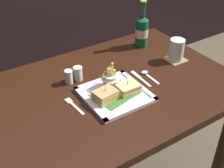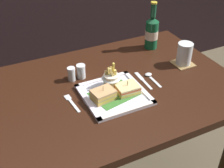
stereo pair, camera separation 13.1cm
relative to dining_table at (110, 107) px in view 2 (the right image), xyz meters
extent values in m
cube|color=black|center=(0.00, 0.00, 0.10)|extent=(1.19, 0.80, 0.04)
cylinder|color=#34230F|center=(-0.52, 0.33, -0.28)|extent=(0.07, 0.07, 0.72)
cylinder|color=#332507|center=(0.52, 0.33, -0.28)|extent=(0.07, 0.07, 0.72)
cube|color=white|center=(-0.01, -0.07, 0.12)|extent=(0.27, 0.27, 0.01)
cube|color=#346C2A|center=(-0.01, -0.07, 0.13)|extent=(0.22, 0.18, 0.00)
cube|color=white|center=(-0.01, -0.19, 0.13)|extent=(0.27, 0.02, 0.01)
cube|color=silver|center=(-0.01, 0.06, 0.13)|extent=(0.27, 0.02, 0.01)
cube|color=white|center=(-0.14, -0.07, 0.13)|extent=(0.02, 0.27, 0.01)
cube|color=white|center=(0.11, -0.07, 0.13)|extent=(0.02, 0.27, 0.01)
cube|color=tan|center=(-0.07, -0.08, 0.13)|extent=(0.10, 0.08, 0.01)
cube|color=gold|center=(-0.07, -0.08, 0.14)|extent=(0.10, 0.08, 0.01)
cube|color=tan|center=(-0.07, -0.08, 0.15)|extent=(0.10, 0.08, 0.01)
cube|color=#E3B34C|center=(-0.07, -0.08, 0.16)|extent=(0.10, 0.08, 0.01)
cube|color=tan|center=(-0.07, -0.08, 0.17)|extent=(0.10, 0.08, 0.01)
cylinder|color=tan|center=(-0.07, -0.08, 0.16)|extent=(0.00, 0.00, 0.07)
cube|color=#D9B780|center=(0.05, -0.08, 0.13)|extent=(0.10, 0.08, 0.01)
cube|color=#DEC545|center=(0.05, -0.08, 0.14)|extent=(0.10, 0.08, 0.01)
cube|color=#D2C17E|center=(0.05, -0.08, 0.15)|extent=(0.10, 0.08, 0.01)
cube|color=#BF4F2C|center=(0.05, -0.08, 0.15)|extent=(0.10, 0.08, 0.01)
cube|color=#D4BE81|center=(0.05, -0.08, 0.16)|extent=(0.10, 0.08, 0.01)
cylinder|color=tan|center=(0.05, -0.08, 0.16)|extent=(0.00, 0.00, 0.06)
cylinder|color=silver|center=(0.00, -0.01, 0.16)|extent=(0.07, 0.07, 0.06)
cone|color=silver|center=(0.00, -0.01, 0.19)|extent=(0.09, 0.09, 0.03)
cube|color=#E1C651|center=(0.02, 0.00, 0.20)|extent=(0.01, 0.01, 0.08)
cube|color=#EAC76F|center=(-0.02, 0.00, 0.19)|extent=(0.01, 0.02, 0.05)
cube|color=#E0C560|center=(0.02, -0.02, 0.19)|extent=(0.01, 0.01, 0.06)
cube|color=#E6CA6C|center=(0.00, -0.02, 0.19)|extent=(0.02, 0.01, 0.06)
cube|color=#EED276|center=(0.00, 0.00, 0.19)|extent=(0.01, 0.01, 0.06)
cube|color=#E5C971|center=(0.00, -0.02, 0.20)|extent=(0.03, 0.01, 0.07)
cube|color=#DBB75C|center=(0.02, -0.01, 0.19)|extent=(0.01, 0.02, 0.05)
cube|color=#E8C761|center=(-0.01, -0.01, 0.19)|extent=(0.01, 0.02, 0.06)
cube|color=#DFB257|center=(0.00, -0.01, 0.20)|extent=(0.02, 0.01, 0.07)
cylinder|color=#115431|center=(0.38, 0.25, 0.20)|extent=(0.07, 0.07, 0.16)
cone|color=#144C2B|center=(0.38, 0.25, 0.29)|extent=(0.07, 0.07, 0.02)
cylinder|color=#174E33|center=(0.38, 0.25, 0.34)|extent=(0.03, 0.03, 0.08)
cylinder|color=gold|center=(0.38, 0.25, 0.38)|extent=(0.03, 0.03, 0.01)
cylinder|color=beige|center=(0.38, 0.25, 0.20)|extent=(0.07, 0.07, 0.05)
cube|color=olive|center=(0.43, 0.02, 0.12)|extent=(0.10, 0.10, 0.00)
cylinder|color=silver|center=(0.43, 0.02, 0.18)|extent=(0.08, 0.08, 0.11)
cylinder|color=silver|center=(0.43, 0.02, 0.16)|extent=(0.07, 0.07, 0.07)
cube|color=silver|center=(-0.20, -0.06, 0.12)|extent=(0.02, 0.10, 0.00)
cube|color=silver|center=(-0.20, 0.01, 0.12)|extent=(0.03, 0.04, 0.00)
cube|color=silver|center=(0.16, -0.06, 0.12)|extent=(0.02, 0.09, 0.00)
cube|color=silver|center=(0.17, 0.02, 0.12)|extent=(0.02, 0.07, 0.00)
cube|color=silver|center=(0.21, -0.06, 0.12)|extent=(0.01, 0.10, 0.00)
ellipsoid|color=silver|center=(0.21, 0.01, 0.12)|extent=(0.03, 0.03, 0.01)
cylinder|color=silver|center=(-0.14, 0.13, 0.15)|extent=(0.04, 0.04, 0.06)
cylinder|color=white|center=(-0.14, 0.13, 0.13)|extent=(0.03, 0.03, 0.03)
cylinder|color=silver|center=(-0.14, 0.13, 0.18)|extent=(0.04, 0.04, 0.01)
cylinder|color=silver|center=(-0.09, 0.13, 0.15)|extent=(0.04, 0.04, 0.06)
cylinder|color=#402E1E|center=(-0.09, 0.13, 0.14)|extent=(0.04, 0.04, 0.03)
cylinder|color=silver|center=(-0.09, 0.13, 0.18)|extent=(0.04, 0.04, 0.01)
camera|label=1|loc=(-0.59, -0.94, 0.90)|focal=47.48mm
camera|label=2|loc=(-0.48, -1.01, 0.90)|focal=47.48mm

